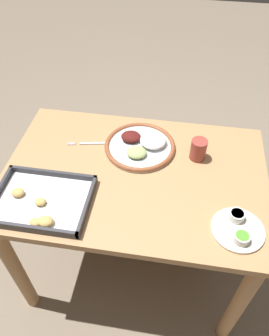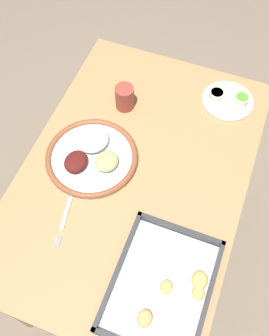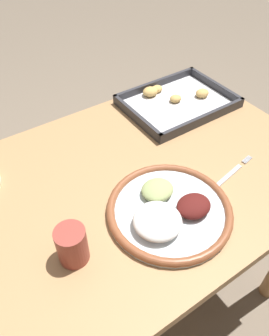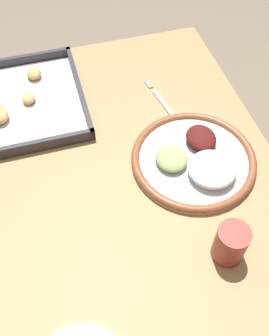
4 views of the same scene
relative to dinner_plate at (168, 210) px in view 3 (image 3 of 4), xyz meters
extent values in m
plane|color=#7A6B59|center=(0.01, 0.15, -0.73)|extent=(8.00, 8.00, 0.00)
cube|color=#AD7F51|center=(0.01, 0.15, -0.03)|extent=(1.05, 0.70, 0.03)
cylinder|color=#AD7F51|center=(0.48, 0.45, -0.39)|extent=(0.06, 0.06, 0.69)
cylinder|color=silver|center=(0.00, 0.00, -0.01)|extent=(0.30, 0.30, 0.01)
torus|color=brown|center=(0.00, 0.00, 0.00)|extent=(0.30, 0.30, 0.02)
ellipsoid|color=white|center=(-0.05, -0.02, 0.02)|extent=(0.11, 0.11, 0.04)
ellipsoid|color=#511614|center=(0.05, -0.03, 0.01)|extent=(0.08, 0.07, 0.03)
ellipsoid|color=#9EAD6B|center=(0.01, 0.06, 0.01)|extent=(0.08, 0.07, 0.03)
cube|color=#B2B2B7|center=(0.19, 0.00, -0.01)|extent=(0.16, 0.04, 0.00)
cylinder|color=#B2B2B7|center=(0.30, 0.02, -0.01)|extent=(0.04, 0.01, 0.00)
cylinder|color=#B2B2B7|center=(0.30, 0.02, -0.01)|extent=(0.04, 0.01, 0.00)
cylinder|color=#B2B2B7|center=(0.30, 0.03, -0.01)|extent=(0.04, 0.01, 0.00)
cylinder|color=#B2B2B7|center=(0.30, 0.03, -0.01)|extent=(0.04, 0.01, 0.00)
cube|color=#333338|center=(0.31, 0.35, -0.01)|extent=(0.35, 0.26, 0.01)
cube|color=silver|center=(0.31, 0.35, -0.01)|extent=(0.32, 0.24, 0.00)
cube|color=#333338|center=(0.31, 0.22, 0.01)|extent=(0.35, 0.01, 0.03)
cube|color=#333338|center=(0.31, 0.47, 0.01)|extent=(0.35, 0.01, 0.03)
cube|color=#333338|center=(0.14, 0.35, 0.01)|extent=(0.01, 0.26, 0.03)
cube|color=#333338|center=(0.48, 0.35, 0.01)|extent=(0.01, 0.26, 0.03)
ellipsoid|color=tan|center=(0.30, 0.44, 0.00)|extent=(0.04, 0.03, 0.02)
ellipsoid|color=tan|center=(0.41, 0.33, 0.01)|extent=(0.05, 0.04, 0.03)
ellipsoid|color=tan|center=(0.32, 0.36, 0.00)|extent=(0.04, 0.04, 0.02)
ellipsoid|color=tan|center=(0.27, 0.44, 0.01)|extent=(0.05, 0.05, 0.03)
cylinder|color=#993D33|center=(-0.24, 0.02, 0.03)|extent=(0.07, 0.07, 0.09)
camera|label=1|loc=(-0.13, 1.02, 0.94)|focal=35.00mm
camera|label=2|loc=(0.58, 0.37, 1.08)|focal=42.00mm
camera|label=3|loc=(-0.34, -0.35, 0.62)|focal=35.00mm
camera|label=4|loc=(-0.51, 0.30, 0.74)|focal=42.00mm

